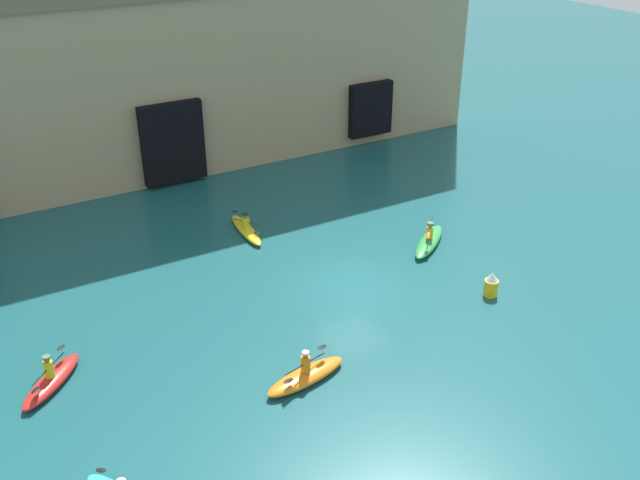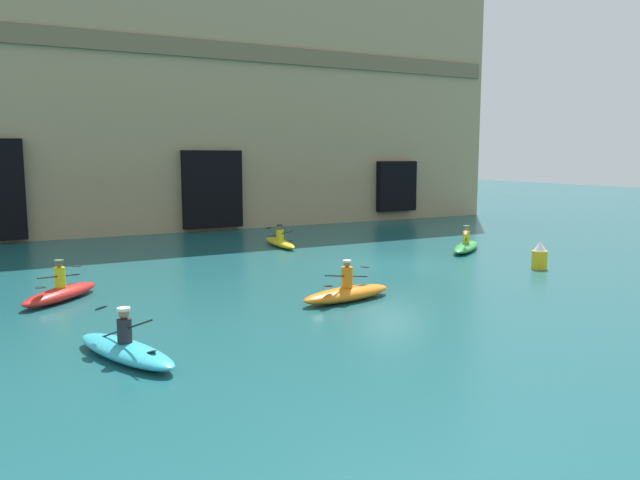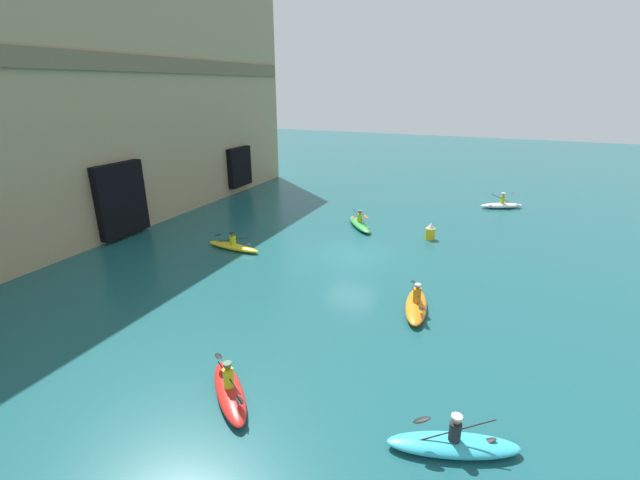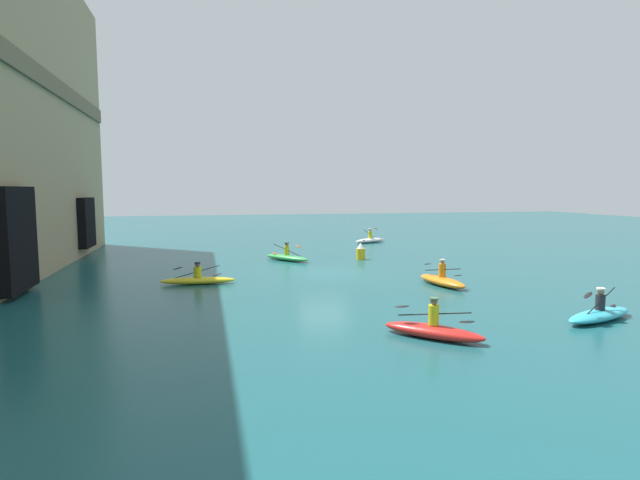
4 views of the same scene
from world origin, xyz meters
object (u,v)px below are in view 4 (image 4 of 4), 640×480
(kayak_orange, at_px, (539,285))
(marker_buoy, at_px, (209,311))
(kayak_cyan, at_px, (87,298))
(kayak_white, at_px, (403,293))

(kayak_orange, relative_size, marker_buoy, 2.38)
(kayak_cyan, bearing_deg, kayak_orange, -146.55)
(marker_buoy, bearing_deg, kayak_cyan, 150.60)
(kayak_white, distance_m, marker_buoy, 7.63)
(kayak_orange, xyz_separation_m, kayak_cyan, (-18.22, 1.70, -0.01))
(kayak_cyan, xyz_separation_m, kayak_white, (12.37, -1.57, 0.01))
(kayak_orange, distance_m, marker_buoy, 13.42)
(kayak_white, height_order, marker_buoy, marker_buoy)
(kayak_white, bearing_deg, kayak_cyan, -24.42)
(kayak_cyan, relative_size, marker_buoy, 2.41)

